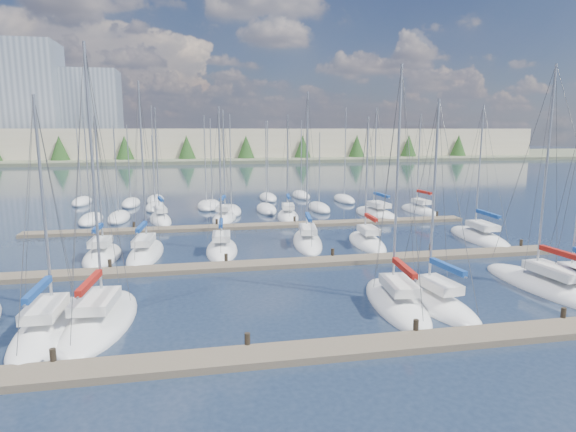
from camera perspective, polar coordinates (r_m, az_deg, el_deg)
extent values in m
plane|color=#222F44|center=(77.83, -6.52, 2.99)|extent=(400.00, 400.00, 0.00)
cube|color=#6B5E4C|center=(22.09, 6.21, -15.42)|extent=(44.00, 1.80, 0.35)
cylinder|color=#2D261C|center=(22.78, -26.04, -15.21)|extent=(0.26, 0.26, 1.10)
cylinder|color=#2D261C|center=(22.09, -4.83, -14.97)|extent=(0.26, 0.26, 1.10)
cylinder|color=#2D261C|center=(24.18, 14.89, -12.99)|extent=(0.26, 0.26, 1.10)
cylinder|color=#2D261C|center=(28.45, 29.80, -10.45)|extent=(0.26, 0.26, 1.10)
cube|color=#6B5E4C|center=(34.87, -0.63, -5.66)|extent=(44.00, 1.80, 0.35)
cylinder|color=#2D261C|center=(35.66, -20.34, -5.71)|extent=(0.26, 0.26, 1.10)
cylinder|color=#2D261C|center=(35.22, -7.34, -5.33)|extent=(0.26, 0.26, 1.10)
cylinder|color=#2D261C|center=(36.57, 5.30, -4.71)|extent=(0.26, 0.26, 1.10)
cylinder|color=#2D261C|center=(39.53, 16.53, -3.96)|extent=(0.26, 0.26, 1.10)
cylinder|color=#2D261C|center=(43.77, 25.88, -3.22)|extent=(0.26, 0.26, 1.10)
cube|color=#6B5E4C|center=(48.33, -3.64, -1.20)|extent=(44.00, 1.80, 0.35)
cylinder|color=#2D261C|center=(50.75, -26.80, -1.56)|extent=(0.26, 0.26, 1.10)
cylinder|color=#2D261C|center=(49.16, -17.79, -1.30)|extent=(0.26, 0.26, 1.10)
cylinder|color=#2D261C|center=(48.84, -8.44, -0.99)|extent=(0.26, 0.26, 1.10)
cylinder|color=#2D261C|center=(49.82, 0.79, -0.66)|extent=(0.26, 0.26, 1.10)
cylinder|color=#2D261C|center=(52.03, 9.44, -0.33)|extent=(0.26, 0.26, 1.10)
cylinder|color=#2D261C|center=(55.32, 17.23, -0.03)|extent=(0.26, 0.26, 1.10)
ellipsoid|color=white|center=(53.39, -14.88, -0.54)|extent=(3.37, 7.19, 1.60)
cube|color=black|center=(53.39, -14.88, -0.54)|extent=(1.70, 3.47, 0.12)
cube|color=silver|center=(52.83, -14.89, 0.78)|extent=(1.59, 2.60, 0.50)
cylinder|color=#9EA0A5|center=(53.15, -15.27, 6.46)|extent=(0.14, 0.14, 10.89)
cylinder|color=#9EA0A5|center=(52.13, -14.87, 1.83)|extent=(0.65, 2.87, 0.10)
cube|color=navy|center=(52.11, -14.87, 1.96)|extent=(0.80, 2.68, 0.30)
ellipsoid|color=white|center=(26.76, -21.42, -11.63)|extent=(4.06, 9.08, 1.60)
cube|color=maroon|center=(26.76, -21.42, -11.63)|extent=(2.08, 4.37, 0.12)
cube|color=silver|center=(25.92, -21.86, -9.31)|extent=(2.08, 3.24, 0.50)
cylinder|color=#9EA0A5|center=(25.74, -22.08, 4.48)|extent=(0.14, 0.14, 12.70)
cylinder|color=#9EA0A5|center=(24.95, -22.46, -7.56)|extent=(0.43, 3.70, 0.10)
cube|color=maroon|center=(24.92, -22.48, -7.30)|extent=(0.60, 3.42, 0.30)
ellipsoid|color=white|center=(59.35, 15.25, 0.50)|extent=(2.83, 7.52, 1.60)
cube|color=black|center=(59.35, 15.25, 0.50)|extent=(1.44, 3.62, 0.12)
cube|color=silver|center=(58.84, 15.50, 1.69)|extent=(1.42, 2.67, 0.50)
cylinder|color=#9EA0A5|center=(59.16, 15.24, 6.57)|extent=(0.14, 0.14, 10.41)
cylinder|color=#9EA0A5|center=(58.21, 15.85, 2.62)|extent=(0.39, 3.08, 0.10)
cube|color=maroon|center=(58.19, 15.86, 2.74)|extent=(0.57, 2.85, 0.30)
ellipsoid|color=white|center=(39.56, -21.13, -4.59)|extent=(2.78, 6.78, 1.60)
cube|color=black|center=(39.56, -21.13, -4.59)|extent=(1.43, 3.26, 0.12)
cube|color=silver|center=(38.95, -21.35, -2.87)|extent=(1.48, 2.39, 0.50)
cylinder|color=#9EA0A5|center=(39.07, -21.53, 4.01)|extent=(0.14, 0.14, 9.70)
cylinder|color=#9EA0A5|center=(38.22, -21.62, -1.51)|extent=(0.19, 2.81, 0.10)
cube|color=navy|center=(38.20, -21.63, -1.33)|extent=(0.39, 2.60, 0.30)
ellipsoid|color=white|center=(55.95, 10.40, 0.12)|extent=(3.93, 9.18, 1.60)
cube|color=silver|center=(55.35, 10.65, 1.36)|extent=(2.00, 3.27, 0.50)
cylinder|color=#9EA0A5|center=(55.84, 10.29, 6.87)|extent=(0.14, 0.14, 10.99)
cylinder|color=#9EA0A5|center=(54.57, 11.03, 2.34)|extent=(0.43, 3.75, 0.10)
cube|color=navy|center=(54.55, 11.03, 2.47)|extent=(0.60, 3.47, 0.30)
ellipsoid|color=white|center=(41.75, 9.32, -3.28)|extent=(2.86, 7.57, 1.60)
cube|color=black|center=(41.75, 9.32, -3.28)|extent=(1.47, 3.64, 0.12)
cube|color=silver|center=(41.12, 9.52, -1.63)|extent=(1.49, 2.68, 0.50)
cylinder|color=#9EA0A5|center=(41.36, 9.31, 4.85)|extent=(0.14, 0.14, 9.64)
cylinder|color=#9EA0A5|center=(40.36, 9.81, -0.34)|extent=(0.28, 3.12, 0.10)
cube|color=maroon|center=(40.34, 9.82, -0.18)|extent=(0.47, 2.89, 0.30)
ellipsoid|color=white|center=(52.86, -7.54, -0.39)|extent=(3.79, 6.87, 1.60)
cube|color=silver|center=(52.32, -7.63, 0.95)|extent=(1.79, 2.51, 0.50)
cylinder|color=#9EA0A5|center=(52.59, -7.60, 6.55)|extent=(0.14, 0.14, 10.62)
cylinder|color=#9EA0A5|center=(51.66, -7.76, 2.00)|extent=(0.72, 2.68, 0.10)
cube|color=navy|center=(51.64, -7.76, 2.13)|extent=(0.87, 2.51, 0.30)
ellipsoid|color=white|center=(41.61, 2.30, -3.19)|extent=(3.77, 9.22, 1.60)
cube|color=silver|center=(40.89, 2.36, -1.57)|extent=(1.80, 3.30, 0.50)
cylinder|color=#9EA0A5|center=(41.29, 2.29, 6.41)|extent=(0.14, 0.14, 11.72)
cylinder|color=#9EA0A5|center=(39.99, 2.46, -0.30)|extent=(0.67, 3.73, 0.10)
cube|color=navy|center=(39.97, 2.46, -0.13)|extent=(0.83, 3.46, 0.30)
ellipsoid|color=white|center=(26.68, -26.37, -12.07)|extent=(2.84, 8.75, 1.60)
cube|color=black|center=(26.68, -26.37, -12.07)|extent=(1.47, 4.20, 0.12)
cube|color=silver|center=(25.85, -26.87, -9.74)|extent=(1.53, 3.07, 0.50)
cylinder|color=#9EA0A5|center=(25.79, -27.02, 1.30)|extent=(0.14, 0.14, 10.18)
cylinder|color=#9EA0A5|center=(24.90, -27.52, -7.99)|extent=(0.16, 3.66, 0.10)
cube|color=navy|center=(24.86, -27.54, -7.73)|extent=(0.36, 3.37, 0.30)
ellipsoid|color=white|center=(33.85, 28.21, -7.58)|extent=(3.76, 10.34, 1.60)
cube|color=black|center=(33.85, 28.21, -7.58)|extent=(1.92, 4.97, 0.12)
cube|color=silver|center=(33.16, 29.01, -5.66)|extent=(1.88, 3.67, 0.50)
cylinder|color=#9EA0A5|center=(33.11, 28.28, 4.84)|extent=(0.14, 0.14, 12.37)
cylinder|color=#9EA0A5|center=(32.37, 30.18, -4.21)|extent=(0.49, 4.24, 0.10)
cube|color=maroon|center=(32.35, 30.20, -4.00)|extent=(0.66, 3.92, 0.30)
ellipsoid|color=white|center=(46.35, 21.68, -2.53)|extent=(3.21, 9.18, 1.60)
cube|color=silver|center=(45.71, 22.07, -1.06)|extent=(1.69, 3.24, 0.50)
cylinder|color=#9EA0A5|center=(46.08, 21.75, 5.47)|extent=(0.14, 0.14, 10.72)
cylinder|color=#9EA0A5|center=(44.92, 22.62, 0.08)|extent=(0.27, 3.81, 0.10)
cube|color=navy|center=(44.90, 22.63, 0.23)|extent=(0.46, 3.51, 0.30)
ellipsoid|color=white|center=(34.36, 30.89, -7.57)|extent=(4.31, 8.11, 1.60)
ellipsoid|color=white|center=(28.42, 16.95, -10.07)|extent=(3.25, 7.67, 1.60)
cube|color=silver|center=(27.72, 17.53, -7.78)|extent=(1.61, 2.74, 0.50)
cylinder|color=#9EA0A5|center=(27.45, 16.91, 2.46)|extent=(0.14, 0.14, 10.19)
cylinder|color=#9EA0A5|center=(26.96, 18.38, -6.00)|extent=(0.47, 3.11, 0.10)
cube|color=navy|center=(26.93, 18.39, -5.75)|extent=(0.64, 2.89, 0.30)
ellipsoid|color=white|center=(53.53, -0.01, -0.17)|extent=(3.21, 7.19, 1.60)
cube|color=maroon|center=(53.53, -0.01, -0.17)|extent=(1.63, 3.46, 0.12)
cube|color=silver|center=(52.97, 0.01, 1.15)|extent=(1.58, 2.58, 0.50)
cylinder|color=#9EA0A5|center=(53.32, -0.05, 6.45)|extent=(0.14, 0.14, 10.19)
cylinder|color=#9EA0A5|center=(52.26, 0.05, 2.19)|extent=(0.48, 2.90, 0.10)
cube|color=navy|center=(52.25, 0.05, 2.32)|extent=(0.65, 2.70, 0.30)
ellipsoid|color=white|center=(39.17, -16.50, -4.47)|extent=(3.13, 8.76, 1.60)
cube|color=silver|center=(38.46, -16.71, -2.75)|extent=(1.58, 3.11, 0.50)
cylinder|color=#9EA0A5|center=(38.72, -16.86, 6.07)|extent=(0.14, 0.14, 12.17)
cylinder|color=#9EA0A5|center=(37.58, -16.97, -1.42)|extent=(0.39, 3.60, 0.10)
cube|color=navy|center=(37.56, -16.98, -1.24)|extent=(0.57, 3.33, 0.30)
ellipsoid|color=white|center=(27.90, 12.67, -10.25)|extent=(3.50, 8.70, 1.60)
cube|color=maroon|center=(27.90, 12.67, -10.25)|extent=(1.78, 4.19, 0.12)
cube|color=silver|center=(27.10, 13.06, -7.98)|extent=(1.75, 3.10, 0.50)
cylinder|color=#9EA0A5|center=(26.96, 12.82, 4.43)|extent=(0.14, 0.14, 11.97)
cylinder|color=#9EA0A5|center=(26.18, 13.61, -6.24)|extent=(0.46, 3.55, 0.10)
cube|color=maroon|center=(26.14, 13.62, -5.99)|extent=(0.63, 3.29, 0.30)
ellipsoid|color=white|center=(39.18, -7.84, -4.13)|extent=(3.02, 7.30, 1.60)
cube|color=maroon|center=(39.18, -7.84, -4.13)|extent=(1.55, 3.51, 0.12)
cube|color=silver|center=(38.53, -7.90, -2.39)|extent=(1.55, 2.59, 0.50)
cylinder|color=#9EA0A5|center=(38.69, -8.05, 5.05)|extent=(0.14, 0.14, 10.36)
cylinder|color=#9EA0A5|center=(37.76, -7.95, -1.02)|extent=(0.32, 2.99, 0.10)
cube|color=navy|center=(37.73, -7.96, -0.84)|extent=(0.51, 2.77, 0.30)
cylinder|color=#9EA0A5|center=(68.55, -23.59, 6.69)|extent=(0.12, 0.12, 11.20)
ellipsoid|color=white|center=(69.12, -23.23, 1.53)|extent=(2.20, 6.40, 1.40)
cylinder|color=#9EA0A5|center=(60.59, -9.10, 6.56)|extent=(0.12, 0.12, 10.14)
ellipsoid|color=white|center=(61.21, -8.95, 1.21)|extent=(2.20, 6.40, 1.40)
cylinder|color=#9EA0A5|center=(60.35, -9.80, 6.69)|extent=(0.12, 0.12, 10.49)
ellipsoid|color=white|center=(60.98, -9.63, 1.16)|extent=(2.20, 6.40, 1.40)
cylinder|color=#9EA0A5|center=(69.30, 1.58, 7.09)|extent=(0.12, 0.12, 10.06)
ellipsoid|color=white|center=(69.84, 1.56, 2.43)|extent=(2.20, 6.40, 1.40)
cylinder|color=#9EA0A5|center=(64.97, -18.37, 6.08)|extent=(0.12, 0.12, 9.39)
ellipsoid|color=white|center=(65.52, -18.11, 1.41)|extent=(2.20, 6.40, 1.40)
cylinder|color=#9EA0A5|center=(54.42, -22.70, 5.35)|extent=(0.12, 0.12, 9.85)
ellipsoid|color=white|center=(55.10, -22.30, -0.43)|extent=(2.20, 6.40, 1.40)
cylinder|color=#9EA0A5|center=(54.59, -19.72, 5.26)|extent=(0.12, 0.12, 9.30)
ellipsoid|color=white|center=(55.24, -19.39, -0.22)|extent=(2.20, 6.40, 1.40)
cylinder|color=#9EA0A5|center=(65.60, 6.79, 7.56)|extent=(0.12, 0.12, 11.68)
ellipsoid|color=white|center=(66.21, 6.67, 1.94)|extent=(2.20, 6.40, 1.40)
cylinder|color=#9EA0A5|center=(57.06, -2.62, 6.27)|extent=(0.12, 0.12, 9.76)
ellipsoid|color=white|center=(57.70, -2.57, 0.78)|extent=(2.20, 6.40, 1.40)
cylinder|color=#9EA0A5|center=(67.17, -15.69, 7.43)|extent=(0.12, 0.12, 11.95)
ellipsoid|color=white|center=(67.77, -15.43, 1.83)|extent=(2.20, 6.40, 1.40)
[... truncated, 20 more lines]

